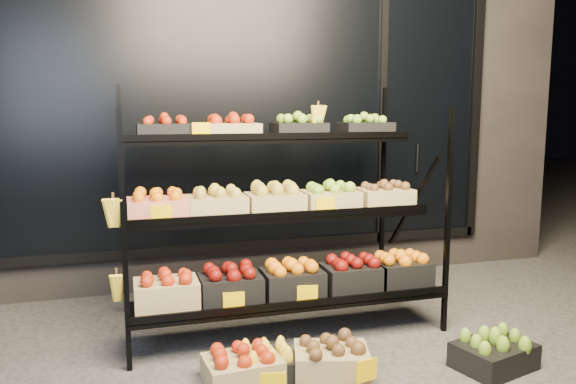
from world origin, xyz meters
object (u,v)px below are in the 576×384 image
object	(u,v)px
display_rack	(279,214)
floor_crate_midleft	(266,363)
floor_crate_left	(242,365)
floor_crate_midright	(331,357)

from	to	relation	value
display_rack	floor_crate_midleft	bearing A→B (deg)	-110.85
floor_crate_midleft	display_rack	bearing A→B (deg)	71.63
floor_crate_left	floor_crate_midright	bearing A→B (deg)	-9.64
floor_crate_midleft	floor_crate_left	bearing A→B (deg)	-170.85
floor_crate_midleft	floor_crate_midright	bearing A→B (deg)	-6.28
floor_crate_left	floor_crate_midright	size ratio (longest dim) A/B	0.89
display_rack	floor_crate_midleft	xyz separation A→B (m)	(-0.28, -0.72, -0.70)
display_rack	floor_crate_left	distance (m)	1.09
display_rack	floor_crate_midright	size ratio (longest dim) A/B	4.50
floor_crate_midright	floor_crate_left	bearing A→B (deg)	-169.00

